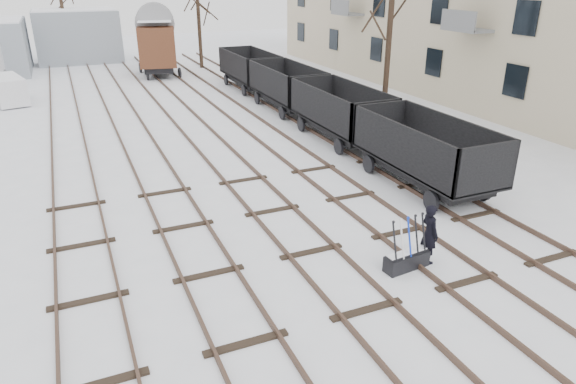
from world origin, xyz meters
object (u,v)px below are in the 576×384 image
(box_van_wagon, at_px, (157,43))
(panel_van, at_px, (7,89))
(ground_frame, at_px, (407,259))
(worker, at_px, (429,234))
(freight_wagon_a, at_px, (424,161))

(box_van_wagon, relative_size, panel_van, 1.46)
(panel_van, bearing_deg, ground_frame, -80.86)
(worker, xyz_separation_m, freight_wagon_a, (3.27, 4.58, 0.11))
(freight_wagon_a, bearing_deg, panel_van, 125.59)
(panel_van, bearing_deg, freight_wagon_a, -68.44)
(ground_frame, bearing_deg, worker, 1.28)
(worker, bearing_deg, ground_frame, 98.44)
(ground_frame, relative_size, box_van_wagon, 0.25)
(box_van_wagon, bearing_deg, freight_wagon_a, -69.60)
(freight_wagon_a, bearing_deg, box_van_wagon, 100.02)
(box_van_wagon, xyz_separation_m, panel_van, (-10.23, -6.01, -1.58))
(box_van_wagon, bearing_deg, panel_van, -139.17)
(worker, xyz_separation_m, panel_van, (-11.72, 25.52, 0.01))
(ground_frame, bearing_deg, freight_wagon_a, 42.96)
(freight_wagon_a, xyz_separation_m, panel_van, (-14.99, 20.95, -0.10))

